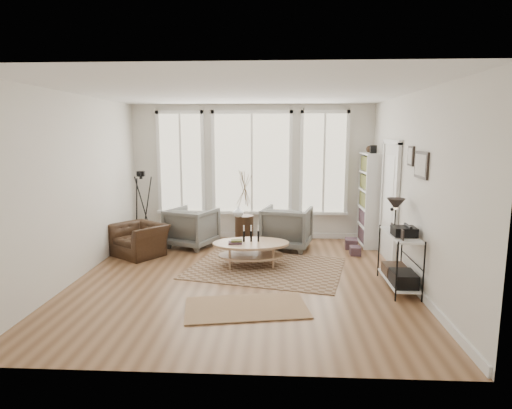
# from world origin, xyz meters

# --- Properties ---
(room) EXTENTS (5.50, 5.54, 2.90)m
(room) POSITION_xyz_m (0.02, 0.03, 1.43)
(room) COLOR #8E6543
(room) RESTS_ON ground
(bay_window) EXTENTS (4.14, 0.12, 2.24)m
(bay_window) POSITION_xyz_m (0.00, 2.71, 1.61)
(bay_window) COLOR #C9BD86
(bay_window) RESTS_ON ground
(door) EXTENTS (0.09, 1.06, 2.22)m
(door) POSITION_xyz_m (2.57, 1.15, 1.12)
(door) COLOR silver
(door) RESTS_ON ground
(bookcase) EXTENTS (0.31, 0.85, 2.06)m
(bookcase) POSITION_xyz_m (2.44, 2.23, 0.96)
(bookcase) COLOR white
(bookcase) RESTS_ON ground
(low_shelf) EXTENTS (0.38, 1.08, 1.30)m
(low_shelf) POSITION_xyz_m (2.38, -0.30, 0.51)
(low_shelf) COLOR white
(low_shelf) RESTS_ON ground
(wall_art) EXTENTS (0.04, 0.88, 0.44)m
(wall_art) POSITION_xyz_m (2.58, -0.27, 1.88)
(wall_art) COLOR black
(wall_art) RESTS_ON ground
(rug_main) EXTENTS (2.90, 2.43, 0.01)m
(rug_main) POSITION_xyz_m (0.37, 0.54, 0.01)
(rug_main) COLOR brown
(rug_main) RESTS_ON ground
(rug_runner) EXTENTS (1.73, 1.16, 0.01)m
(rug_runner) POSITION_xyz_m (0.16, -1.17, 0.01)
(rug_runner) COLOR brown
(rug_runner) RESTS_ON ground
(coffee_table) EXTENTS (1.41, 0.98, 0.61)m
(coffee_table) POSITION_xyz_m (0.10, 0.67, 0.33)
(coffee_table) COLOR tan
(coffee_table) RESTS_ON ground
(armchair_left) EXTENTS (1.13, 1.14, 0.80)m
(armchair_left) POSITION_xyz_m (-1.17, 1.90, 0.40)
(armchair_left) COLOR slate
(armchair_left) RESTS_ON ground
(armchair_right) EXTENTS (1.10, 1.12, 0.85)m
(armchair_right) POSITION_xyz_m (0.75, 1.86, 0.43)
(armchair_right) COLOR slate
(armchair_right) RESTS_ON ground
(side_table) EXTENTS (0.39, 0.39, 1.63)m
(side_table) POSITION_xyz_m (-0.14, 2.27, 0.79)
(side_table) COLOR #352114
(side_table) RESTS_ON ground
(vase) EXTENTS (0.24, 0.24, 0.23)m
(vase) POSITION_xyz_m (-0.25, 2.12, 0.70)
(vase) COLOR silver
(vase) RESTS_ON side_table
(accent_chair) EXTENTS (1.22, 1.19, 0.60)m
(accent_chair) POSITION_xyz_m (-2.05, 1.23, 0.30)
(accent_chair) COLOR #352114
(accent_chair) RESTS_ON ground
(tripod_camera) EXTENTS (0.54, 0.54, 1.52)m
(tripod_camera) POSITION_xyz_m (-2.25, 2.10, 0.70)
(tripod_camera) COLOR black
(tripod_camera) RESTS_ON ground
(book_stack_near) EXTENTS (0.27, 0.33, 0.20)m
(book_stack_near) POSITION_xyz_m (2.05, 1.91, 0.10)
(book_stack_near) COLOR brown
(book_stack_near) RESTS_ON ground
(book_stack_far) EXTENTS (0.20, 0.26, 0.16)m
(book_stack_far) POSITION_xyz_m (2.05, 1.45, 0.08)
(book_stack_far) COLOR brown
(book_stack_far) RESTS_ON ground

